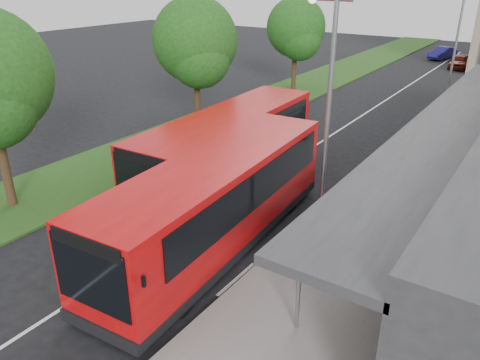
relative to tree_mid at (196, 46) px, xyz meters
The scene contains 15 objects.
ground 12.46m from the tree_mid, 52.23° to the right, with size 120.00×120.00×0.00m, color black.
pavement 17.68m from the tree_mid, 40.07° to the left, with size 5.00×80.00×0.15m, color gray.
grass_verge 11.98m from the tree_mid, 89.93° to the left, with size 5.00×80.00×0.10m, color #1E3F14.
lane_centre_line 10.43m from the tree_mid, 40.30° to the left, with size 0.12×70.00×0.01m, color silver.
kerb_dashes 15.15m from the tree_mid, 43.97° to the left, with size 0.12×56.00×0.01m.
tree_mid is the anchor object (origin of this frame).
tree_far 12.00m from the tree_mid, 90.00° to the left, with size 4.46×4.46×7.12m.
lamp_post_near 13.18m from the tree_mid, 32.36° to the right, with size 1.44×0.28×8.00m.
lamp_post_far 17.07m from the tree_mid, 49.32° to the left, with size 1.44×0.28×8.00m.
bus_main 13.40m from the tree_mid, 48.43° to the right, with size 3.60×11.39×3.18m.
bus_second 8.44m from the tree_mid, 41.23° to the right, with size 3.32×11.31×3.17m.
litter_bin 13.13m from the tree_mid, ahead, with size 0.47×0.47×0.84m, color #381F17.
bollard 16.12m from the tree_mid, 38.35° to the left, with size 0.15×0.15×0.94m, color gold.
car_near 31.44m from the tree_mid, 73.46° to the left, with size 1.62×4.02×1.37m, color #54130C.
car_far 35.36m from the tree_mid, 79.70° to the left, with size 1.37×3.94×1.30m, color navy.
Camera 1 is at (10.09, -11.86, 8.69)m, focal length 35.00 mm.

